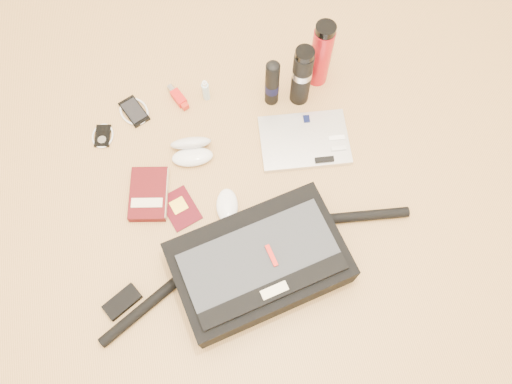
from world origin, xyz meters
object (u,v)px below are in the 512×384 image
messenger_bag (259,264)px  book (149,194)px  laptop (305,141)px  thermos_red (321,55)px  thermos_black (302,76)px

messenger_bag → book: size_ratio=4.99×
laptop → thermos_red: size_ratio=1.17×
thermos_black → thermos_red: size_ratio=0.94×
thermos_red → messenger_bag: bearing=-119.9°
messenger_bag → laptop: (0.26, 0.41, -0.06)m
messenger_bag → laptop: bearing=46.8°
thermos_black → thermos_red: bearing=37.5°
laptop → thermos_black: (0.03, 0.18, 0.12)m
laptop → messenger_bag: bearing=-115.9°
laptop → thermos_black: 0.22m
book → thermos_red: (0.68, 0.33, 0.12)m
messenger_bag → book: bearing=122.2°
book → thermos_red: 0.77m
messenger_bag → thermos_red: size_ratio=3.70×
book → thermos_black: 0.66m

